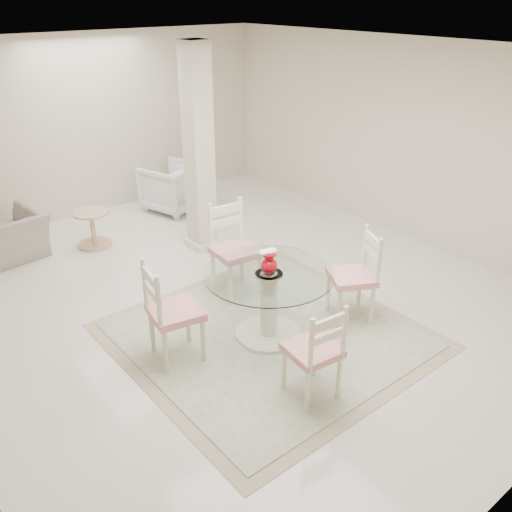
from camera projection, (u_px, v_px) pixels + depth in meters
ground at (230, 294)px, 6.39m from camera, size 7.00×7.00×0.00m
room_shell at (226, 138)px, 5.56m from camera, size 6.02×7.02×2.71m
column at (199, 151)px, 6.97m from camera, size 0.30×0.30×2.70m
area_rug at (268, 335)px, 5.61m from camera, size 2.83×2.83×0.02m
dining_table at (269, 305)px, 5.44m from camera, size 1.29×1.29×0.74m
red_vase at (269, 262)px, 5.23m from camera, size 0.19×0.17×0.25m
dining_chair_east at (359, 269)px, 5.68m from camera, size 0.60×0.60×1.11m
dining_chair_north at (232, 242)px, 6.18m from camera, size 0.53×0.53×1.21m
dining_chair_west at (167, 306)px, 4.99m from camera, size 0.53×0.53×1.15m
dining_chair_south at (318, 346)px, 4.53m from camera, size 0.46×0.46×1.04m
recliner_taupe at (4, 237)px, 7.07m from camera, size 1.06×0.95×0.63m
armchair_white at (173, 187)px, 8.67m from camera, size 1.01×1.03×0.76m
side_table at (93, 230)px, 7.49m from camera, size 0.48×0.48×0.50m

